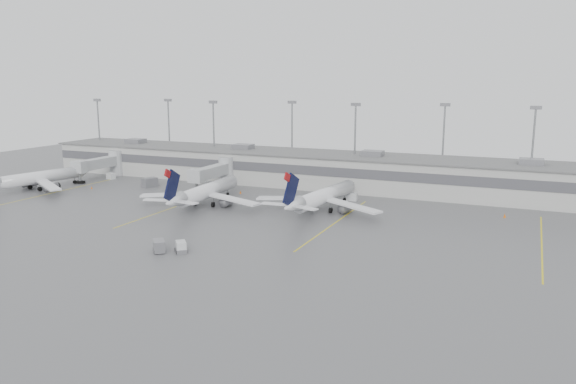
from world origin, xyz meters
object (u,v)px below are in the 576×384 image
at_px(jet_far_left, 36,178).
at_px(jet_mid_left, 205,191).
at_px(baggage_tug, 181,248).
at_px(jet_mid_right, 322,196).

relative_size(jet_far_left, jet_mid_left, 0.96).
bearing_deg(baggage_tug, jet_mid_left, 74.39).
xyz_separation_m(jet_mid_right, baggage_tug, (-10.38, -34.52, -2.44)).
distance_m(jet_mid_left, jet_mid_right, 24.84).
height_order(jet_far_left, jet_mid_left, jet_mid_left).
bearing_deg(jet_mid_right, baggage_tug, -99.71).
bearing_deg(baggage_tug, jet_mid_right, 32.29).
distance_m(jet_mid_left, baggage_tug, 32.57).
xyz_separation_m(jet_mid_left, baggage_tug, (13.91, -29.35, -2.44)).
height_order(jet_far_left, baggage_tug, jet_far_left).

